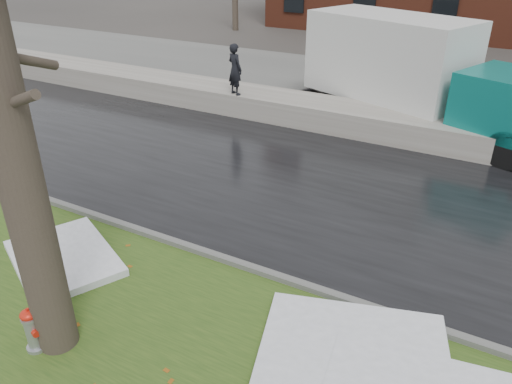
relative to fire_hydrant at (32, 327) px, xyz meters
The scene contains 12 objects.
ground 2.30m from the fire_hydrant, 69.87° to the left, with size 120.00×120.00×0.00m, color #47423D.
verge 1.24m from the fire_hydrant, 48.25° to the left, with size 60.00×4.50×0.04m, color #284617.
road 6.68m from the fire_hydrant, 83.30° to the left, with size 60.00×7.00×0.03m, color black.
parking_lot 15.15m from the fire_hydrant, 87.06° to the left, with size 60.00×9.00×0.03m, color slate.
curb 3.24m from the fire_hydrant, 76.01° to the left, with size 60.00×0.15×0.14m, color slate.
snowbank 10.85m from the fire_hydrant, 85.89° to the left, with size 60.00×1.60×0.75m, color #A8A39A.
fire_hydrant is the anchor object (origin of this frame).
tree 3.12m from the fire_hydrant, 54.27° to the left, with size 1.44×1.72×6.95m.
box_truck 12.47m from the fire_hydrant, 79.26° to the left, with size 9.46×4.89×3.18m.
worker 10.66m from the fire_hydrant, 105.42° to the left, with size 0.58×0.38×1.59m, color black.
snow_patch_near 4.54m from the fire_hydrant, 26.51° to the left, with size 2.60×2.00×0.16m, color white.
snow_patch_far 2.19m from the fire_hydrant, 128.23° to the left, with size 2.20×1.60×0.14m, color white.
Camera 1 is at (4.57, -5.26, 5.37)m, focal length 35.00 mm.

